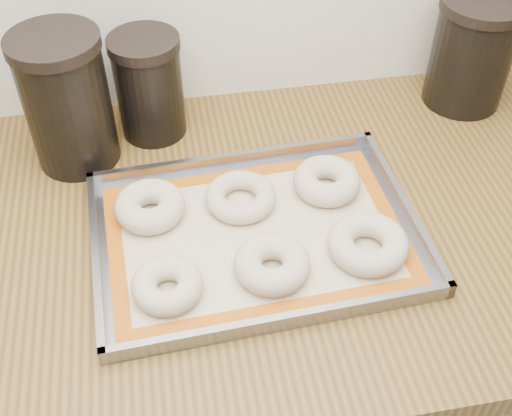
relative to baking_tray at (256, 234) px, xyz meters
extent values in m
cube|color=slate|center=(0.03, 0.04, -0.48)|extent=(3.00, 0.65, 0.86)
cube|color=brown|center=(0.03, 0.04, -0.03)|extent=(3.06, 0.68, 0.04)
cube|color=gray|center=(0.00, 0.00, 0.00)|extent=(0.48, 0.35, 0.00)
cube|color=gray|center=(-0.01, 0.16, 0.01)|extent=(0.46, 0.03, 0.02)
cube|color=gray|center=(0.01, -0.16, 0.01)|extent=(0.46, 0.03, 0.02)
cube|color=gray|center=(-0.22, -0.01, 0.01)|extent=(0.03, 0.33, 0.02)
cube|color=gray|center=(0.22, 0.01, 0.01)|extent=(0.03, 0.33, 0.02)
cube|color=#C6B793|center=(0.00, 0.00, 0.00)|extent=(0.43, 0.31, 0.00)
cube|color=#AE510B|center=(-0.01, 0.13, 0.00)|extent=(0.42, 0.04, 0.00)
cube|color=#AE510B|center=(0.01, -0.13, 0.00)|extent=(0.42, 0.04, 0.00)
cube|color=#AE510B|center=(-0.20, -0.01, 0.00)|extent=(0.03, 0.25, 0.00)
cube|color=#AE510B|center=(0.20, 0.01, 0.00)|extent=(0.03, 0.25, 0.00)
torus|color=#BCAA91|center=(-0.13, -0.08, 0.01)|extent=(0.10, 0.10, 0.03)
torus|color=#BCAA91|center=(0.01, -0.07, 0.02)|extent=(0.13, 0.13, 0.04)
torus|color=#BCAA91|center=(0.15, -0.06, 0.02)|extent=(0.13, 0.13, 0.04)
torus|color=#BCAA91|center=(-0.15, 0.07, 0.02)|extent=(0.13, 0.13, 0.04)
torus|color=#BCAA91|center=(-0.01, 0.07, 0.01)|extent=(0.13, 0.13, 0.03)
torus|color=#BCAA91|center=(0.12, 0.08, 0.02)|extent=(0.12, 0.12, 0.04)
cylinder|color=black|center=(-0.25, 0.23, 0.09)|extent=(0.13, 0.13, 0.20)
cylinder|color=black|center=(-0.25, 0.23, 0.20)|extent=(0.14, 0.14, 0.02)
cylinder|color=black|center=(-0.13, 0.28, 0.07)|extent=(0.11, 0.11, 0.16)
cylinder|color=black|center=(-0.13, 0.28, 0.16)|extent=(0.11, 0.11, 0.02)
cylinder|color=black|center=(0.43, 0.27, 0.08)|extent=(0.14, 0.14, 0.18)
cylinder|color=black|center=(0.43, 0.27, 0.18)|extent=(0.14, 0.14, 0.02)
camera|label=1|loc=(-0.11, -0.62, 0.67)|focal=45.00mm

